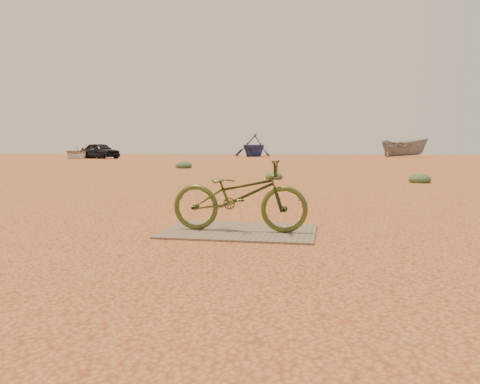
% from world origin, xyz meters
% --- Properties ---
extents(ground, '(120.00, 120.00, 0.00)m').
position_xyz_m(ground, '(0.00, 0.00, 0.00)').
color(ground, '#C3763E').
rests_on(ground, ground).
extents(plywood_board, '(1.66, 1.14, 0.02)m').
position_xyz_m(plywood_board, '(0.55, 0.54, 0.01)').
color(plywood_board, '#70594C').
rests_on(plywood_board, ground).
extents(bicycle, '(1.49, 0.52, 0.78)m').
position_xyz_m(bicycle, '(0.55, 0.50, 0.41)').
color(bicycle, '#434F20').
rests_on(bicycle, plywood_board).
extents(car, '(4.23, 3.22, 1.34)m').
position_xyz_m(car, '(-17.85, 32.79, 0.67)').
color(car, black).
rests_on(car, ground).
extents(boat_near_left, '(4.24, 5.64, 1.11)m').
position_xyz_m(boat_near_left, '(-19.93, 33.80, 0.55)').
color(boat_near_left, silver).
rests_on(boat_near_left, ground).
extents(boat_far_left, '(5.02, 5.45, 2.40)m').
position_xyz_m(boat_far_left, '(-6.28, 43.78, 1.20)').
color(boat_far_left, navy).
rests_on(boat_far_left, ground).
extents(boat_mid_right, '(4.89, 4.10, 1.82)m').
position_xyz_m(boat_mid_right, '(8.69, 43.77, 0.91)').
color(boat_mid_right, slate).
rests_on(boat_mid_right, ground).
extents(kale_a, '(0.51, 0.51, 0.28)m').
position_xyz_m(kale_a, '(-0.10, 9.29, 0.00)').
color(kale_a, '#4B6142').
rests_on(kale_a, ground).
extents(kale_b, '(0.58, 0.58, 0.32)m').
position_xyz_m(kale_b, '(3.90, 8.67, 0.00)').
color(kale_b, '#4B6142').
rests_on(kale_b, ground).
extents(kale_c, '(0.76, 0.76, 0.42)m').
position_xyz_m(kale_c, '(-5.02, 15.95, 0.00)').
color(kale_c, '#4B6142').
rests_on(kale_c, ground).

